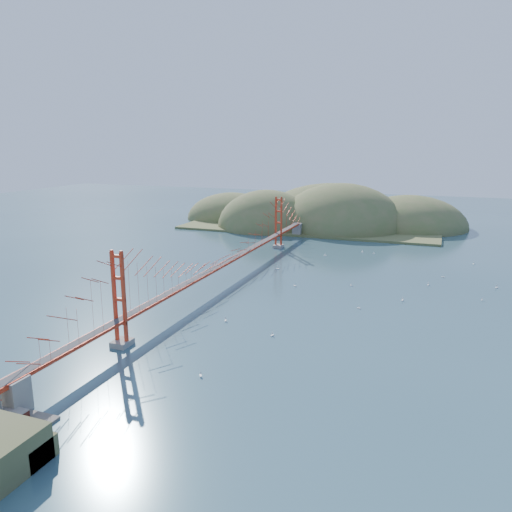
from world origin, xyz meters
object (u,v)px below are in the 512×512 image
(bridge, at_px, (225,242))
(sailboat_0, at_px, (272,335))
(sailboat_1, at_px, (351,285))
(sailboat_2, at_px, (359,308))
(fort, at_px, (3,416))

(bridge, distance_m, sailboat_0, 27.15)
(sailboat_0, distance_m, sailboat_1, 26.38)
(sailboat_0, bearing_deg, sailboat_2, 59.70)
(bridge, distance_m, sailboat_1, 22.71)
(fort, relative_size, sailboat_1, 6.59)
(sailboat_2, distance_m, sailboat_1, 11.83)
(sailboat_2, bearing_deg, fort, -119.93)
(sailboat_1, bearing_deg, sailboat_0, -101.52)
(fort, xyz_separation_m, sailboat_1, (20.69, 52.85, -0.53))
(bridge, distance_m, sailboat_2, 26.05)
(bridge, height_order, sailboat_0, bridge)
(sailboat_2, xyz_separation_m, sailboat_0, (-8.44, -14.45, 0.01))
(bridge, xyz_separation_m, sailboat_0, (15.82, -20.97, -6.86))
(sailboat_0, relative_size, sailboat_1, 1.19)
(bridge, bearing_deg, fort, -89.52)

